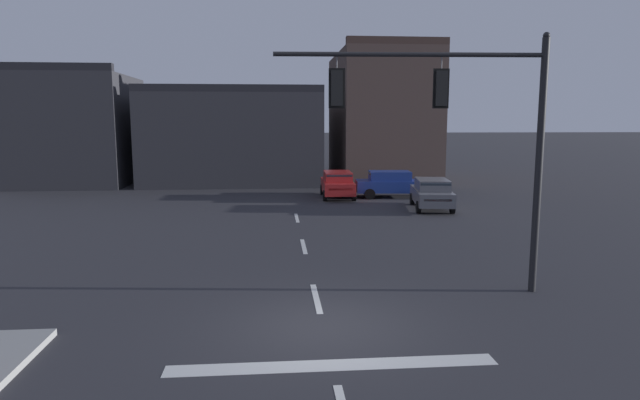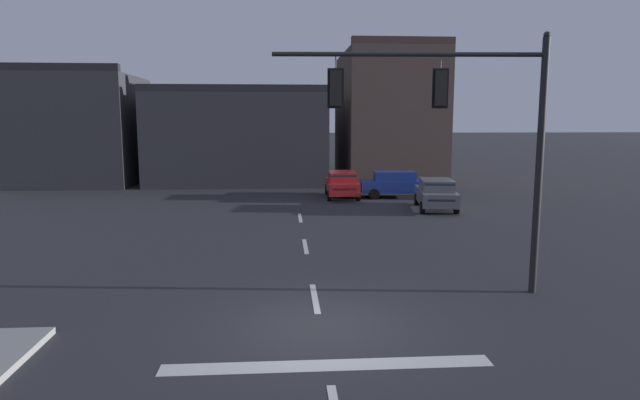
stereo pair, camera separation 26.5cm
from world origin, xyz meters
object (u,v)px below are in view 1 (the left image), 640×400
Objects in this scene: car_lot_nearside at (432,193)px; car_lot_farside at (337,184)px; car_lot_middle at (391,183)px.

car_lot_nearside and car_lot_farside have the same top height.
car_lot_nearside is 6.49m from car_lot_farside.
car_lot_farside is at bearing 178.29° from car_lot_middle.
car_lot_nearside is at bearing -46.18° from car_lot_farside.
car_lot_farside is (-3.31, 0.10, 0.00)m from car_lot_middle.
car_lot_nearside is 4.73m from car_lot_middle.
car_lot_middle and car_lot_farside have the same top height.
car_lot_nearside is 1.02× the size of car_lot_middle.
car_lot_middle is 3.31m from car_lot_farside.
car_lot_middle is (-1.18, 4.58, 0.00)m from car_lot_nearside.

